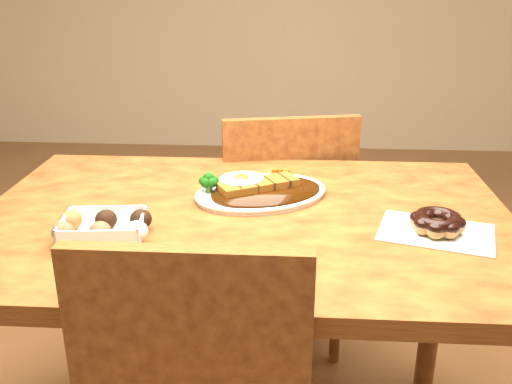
# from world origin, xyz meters

# --- Properties ---
(table) EXTENTS (1.20, 0.80, 0.75)m
(table) POSITION_xyz_m (0.00, 0.00, 0.65)
(table) COLOR #4F210F
(table) RESTS_ON ground
(chair_far) EXTENTS (0.50, 0.50, 0.87)m
(chair_far) POSITION_xyz_m (0.08, 0.54, 0.48)
(chair_far) COLOR #4F210F
(chair_far) RESTS_ON ground
(katsu_curry_plate) EXTENTS (0.38, 0.34, 0.06)m
(katsu_curry_plate) POSITION_xyz_m (0.02, 0.11, 0.77)
(katsu_curry_plate) COLOR white
(katsu_curry_plate) RESTS_ON table
(donut_box) EXTENTS (0.20, 0.14, 0.05)m
(donut_box) POSITION_xyz_m (-0.28, -0.14, 0.77)
(donut_box) COLOR white
(donut_box) RESTS_ON table
(pon_de_ring) EXTENTS (0.26, 0.22, 0.04)m
(pon_de_ring) POSITION_xyz_m (0.41, -0.07, 0.77)
(pon_de_ring) COLOR silver
(pon_de_ring) RESTS_ON table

